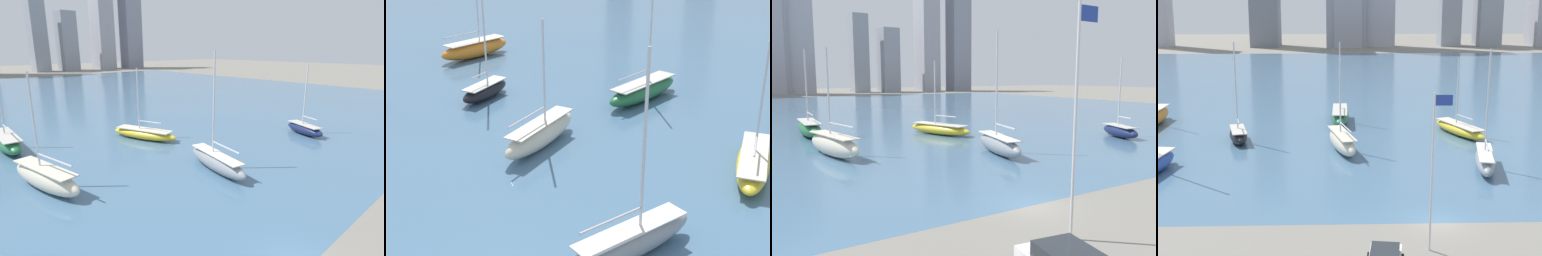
% 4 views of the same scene
% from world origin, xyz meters
% --- Properties ---
extents(ground_plane, '(500.00, 500.00, 0.00)m').
position_xyz_m(ground_plane, '(0.00, 0.00, 0.00)').
color(ground_plane, gray).
extents(harbor_water, '(180.00, 140.00, 0.00)m').
position_xyz_m(harbor_water, '(0.00, 70.00, 0.00)').
color(harbor_water, '#476B89').
rests_on(harbor_water, ground_plane).
extents(flag_pole, '(1.24, 0.14, 10.96)m').
position_xyz_m(flag_pole, '(-1.47, -4.53, 5.96)').
color(flag_pole, silver).
rests_on(flag_pole, ground_plane).
extents(sailboat_yellow, '(5.88, 10.36, 9.77)m').
position_xyz_m(sailboat_yellow, '(8.08, 27.90, 0.79)').
color(sailboat_yellow, yellow).
rests_on(sailboat_yellow, harbor_water).
extents(sailboat_cream, '(4.03, 9.87, 10.44)m').
position_xyz_m(sailboat_cream, '(-7.09, 20.70, 1.13)').
color(sailboat_cream, beige).
rests_on(sailboat_cream, harbor_water).
extents(sailboat_gray, '(3.72, 9.32, 12.14)m').
position_xyz_m(sailboat_gray, '(7.29, 13.35, 1.03)').
color(sailboat_gray, gray).
rests_on(sailboat_gray, harbor_water).
extents(sailboat_green, '(2.66, 10.55, 11.21)m').
position_xyz_m(sailboat_green, '(-7.11, 35.56, 1.04)').
color(sailboat_green, '#236B3D').
rests_on(sailboat_green, harbor_water).
extents(sailboat_black, '(3.67, 7.12, 12.01)m').
position_xyz_m(sailboat_black, '(-19.60, 25.28, 0.92)').
color(sailboat_black, black).
rests_on(sailboat_black, harbor_water).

